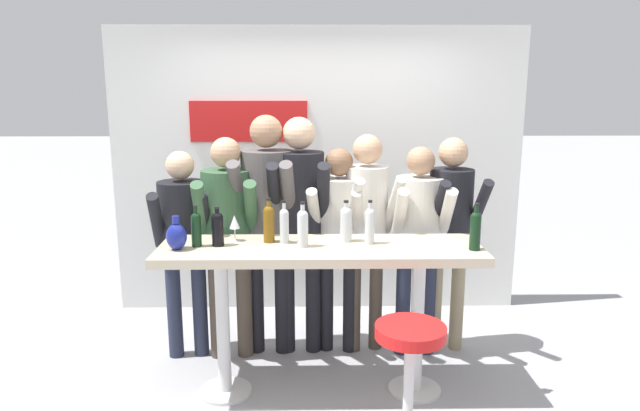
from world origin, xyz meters
The scene contains 22 objects.
ground_plane centered at (0.00, 0.00, 0.00)m, with size 40.00×40.00×0.00m, color #9E9EA3.
back_wall centered at (0.00, 1.59, 1.29)m, with size 3.70×0.12×2.58m.
tasting_table centered at (0.00, 0.00, 0.87)m, with size 2.10×0.60×1.04m.
bar_stool centered at (0.49, -0.63, 0.51)m, with size 0.42×0.42×0.76m.
person_far_left centered at (-1.02, 0.56, 0.99)m, with size 0.46×0.55×1.60m.
person_left centered at (-0.68, 0.54, 1.05)m, with size 0.47×0.57×1.70m.
person_center_left centered at (-0.39, 0.62, 1.15)m, with size 0.49×0.60×1.86m.
person_center centered at (-0.15, 0.62, 1.15)m, with size 0.44×0.56×1.84m.
person_center_right centered at (0.15, 0.63, 1.00)m, with size 0.46×0.55×1.61m.
person_right centered at (0.37, 0.64, 1.07)m, with size 0.45×0.57×1.71m.
person_far_right centered at (0.75, 0.57, 1.01)m, with size 0.42×0.51×1.63m.
person_rightmost centered at (1.00, 0.63, 1.05)m, with size 0.43×0.55×1.69m.
wine_bottle_0 centered at (-0.34, 0.10, 1.18)m, with size 0.07×0.07×0.30m.
wine_bottle_1 centered at (-0.67, 0.01, 1.17)m, with size 0.08×0.08×0.26m.
wine_bottle_2 centered at (-0.80, 0.00, 1.17)m, with size 0.07×0.07×0.27m.
wine_bottle_3 centered at (0.98, -0.11, 1.18)m, with size 0.07×0.07×0.30m.
wine_bottle_4 centered at (-0.24, 0.07, 1.17)m, with size 0.06×0.06×0.29m.
wine_bottle_5 centered at (0.33, 0.05, 1.18)m, with size 0.07×0.07×0.29m.
wine_bottle_6 centered at (-0.11, -0.02, 1.18)m, with size 0.07×0.07×0.30m.
wine_bottle_7 centered at (0.17, 0.11, 1.18)m, with size 0.08×0.08×0.28m.
wine_glass_0 centered at (-0.57, 0.13, 1.17)m, with size 0.07×0.07×0.18m.
decorative_vase centered at (-0.91, -0.07, 1.13)m, with size 0.13×0.13×0.22m.
Camera 1 is at (-0.06, -3.58, 2.07)m, focal length 32.00 mm.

